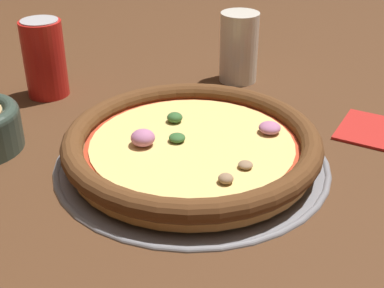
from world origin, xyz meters
The scene contains 5 objects.
ground_plane centered at (0.00, 0.00, 0.00)m, with size 3.00×3.00×0.00m, color #4C2D19.
pizza_tray centered at (0.00, 0.00, 0.00)m, with size 0.35×0.35×0.01m.
pizza centered at (0.00, 0.00, 0.03)m, with size 0.33×0.33×0.04m.
drinking_cup centered at (0.10, -0.27, 0.06)m, with size 0.06×0.06×0.12m.
beverage_can centered at (0.32, -0.04, 0.06)m, with size 0.07×0.07×0.12m.
Camera 1 is at (-0.34, 0.48, 0.36)m, focal length 50.00 mm.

